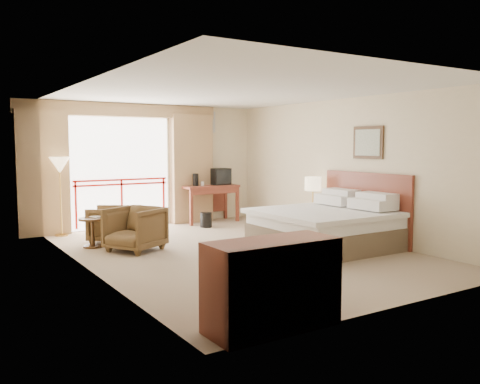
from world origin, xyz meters
TOP-DOWN VIEW (x-y plane):
  - floor at (0.00, 0.00)m, footprint 7.00×7.00m
  - ceiling at (0.00, 0.00)m, footprint 7.00×7.00m
  - wall_back at (0.00, 3.50)m, footprint 5.00×0.00m
  - wall_front at (0.00, -3.50)m, footprint 5.00×0.00m
  - wall_left at (-2.50, 0.00)m, footprint 0.00×7.00m
  - wall_right at (2.50, 0.00)m, footprint 0.00×7.00m
  - balcony_door at (-0.80, 3.48)m, footprint 2.40×0.00m
  - balcony_railing at (-0.80, 3.46)m, footprint 2.09×0.03m
  - curtain_left at (-2.45, 3.35)m, footprint 1.00×0.26m
  - curtain_right at (0.85, 3.35)m, footprint 1.00×0.26m
  - valance at (-0.80, 3.38)m, footprint 4.40×0.22m
  - hvac_vent at (1.30, 3.47)m, footprint 0.50×0.04m
  - bed at (1.50, -0.60)m, footprint 2.13×2.06m
  - headboard at (2.46, -0.60)m, footprint 0.06×2.10m
  - framed_art at (2.47, -0.60)m, footprint 0.04×0.72m
  - nightstand at (2.19, 0.54)m, footprint 0.41×0.48m
  - table_lamp at (2.19, 0.59)m, footprint 0.33×0.33m
  - phone at (2.14, 0.39)m, footprint 0.19×0.16m
  - desk at (1.20, 3.20)m, footprint 1.33×0.64m
  - tv at (1.50, 3.13)m, footprint 0.43×0.34m
  - coffee_maker at (0.85, 3.14)m, footprint 0.15×0.15m
  - cup at (1.00, 3.09)m, footprint 0.08×0.08m
  - wastebasket at (0.77, 2.50)m, footprint 0.29×0.29m
  - armchair_far at (-1.55, 1.93)m, footprint 1.03×1.02m
  - armchair_near at (-1.45, 0.95)m, footprint 1.12×1.11m
  - side_table at (-1.98, 1.63)m, footprint 0.48×0.48m
  - book at (-1.98, 1.63)m, footprint 0.22×0.25m
  - floor_lamp at (-2.17, 3.11)m, footprint 0.40×0.40m
  - dresser at (-1.64, -3.30)m, footprint 1.33×0.57m

SIDE VIEW (x-z plane):
  - floor at x=0.00m, z-range 0.00..0.00m
  - armchair_far at x=-1.55m, z-range -0.34..0.34m
  - armchair_near at x=-1.45m, z-range -0.38..0.38m
  - wastebasket at x=0.77m, z-range 0.00..0.32m
  - nightstand at x=2.19m, z-range 0.00..0.56m
  - side_table at x=-1.98m, z-range 0.10..0.62m
  - bed at x=1.50m, z-range -0.11..0.86m
  - dresser at x=-1.64m, z-range 0.00..0.89m
  - book at x=-1.98m, z-range 0.52..0.54m
  - phone at x=2.14m, z-range 0.56..0.63m
  - headboard at x=2.46m, z-range 0.00..1.30m
  - desk at x=1.20m, z-range 0.24..1.11m
  - balcony_railing at x=-0.80m, z-range 0.30..1.32m
  - cup at x=1.00m, z-range 0.86..0.96m
  - coffee_maker at x=0.85m, z-range 0.86..1.15m
  - table_lamp at x=2.19m, z-range 0.72..1.31m
  - tv at x=1.50m, z-range 0.86..1.26m
  - balcony_door at x=-0.80m, z-range 0.00..2.40m
  - curtain_left at x=-2.45m, z-range 0.00..2.50m
  - curtain_right at x=0.85m, z-range 0.00..2.50m
  - wall_left at x=-2.50m, z-range -2.15..4.85m
  - wall_right at x=2.50m, z-range -2.15..4.85m
  - wall_back at x=0.00m, z-range -1.15..3.85m
  - wall_front at x=0.00m, z-range -1.15..3.85m
  - floor_lamp at x=-2.17m, z-range 0.57..2.14m
  - framed_art at x=2.47m, z-range 1.55..2.15m
  - hvac_vent at x=1.30m, z-range 2.10..2.60m
  - valance at x=-0.80m, z-range 2.41..2.69m
  - ceiling at x=0.00m, z-range 2.70..2.70m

